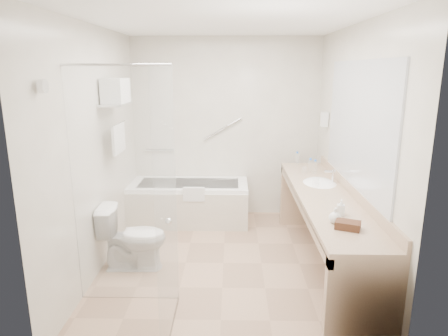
{
  "coord_description": "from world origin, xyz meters",
  "views": [
    {
      "loc": [
        0.09,
        -3.99,
        2.07
      ],
      "look_at": [
        0.0,
        0.3,
        1.0
      ],
      "focal_mm": 32.0,
      "sensor_mm": 36.0,
      "label": 1
    }
  ],
  "objects_px": {
    "vanity_counter": "(324,213)",
    "toilet": "(133,238)",
    "water_bottle_left": "(297,159)",
    "amenity_basket": "(348,225)",
    "bathtub": "(189,202)"
  },
  "relations": [
    {
      "from": "vanity_counter",
      "to": "toilet",
      "type": "xyz_separation_m",
      "value": [
        -1.97,
        0.04,
        -0.3
      ]
    },
    {
      "from": "toilet",
      "to": "water_bottle_left",
      "type": "xyz_separation_m",
      "value": [
        1.89,
        1.21,
        0.59
      ]
    },
    {
      "from": "amenity_basket",
      "to": "toilet",
      "type": "bearing_deg",
      "value": 154.12
    },
    {
      "from": "bathtub",
      "to": "vanity_counter",
      "type": "relative_size",
      "value": 0.59
    },
    {
      "from": "toilet",
      "to": "amenity_basket",
      "type": "distance_m",
      "value": 2.23
    },
    {
      "from": "vanity_counter",
      "to": "toilet",
      "type": "bearing_deg",
      "value": 178.78
    },
    {
      "from": "amenity_basket",
      "to": "vanity_counter",
      "type": "bearing_deg",
      "value": 88.29
    },
    {
      "from": "vanity_counter",
      "to": "amenity_basket",
      "type": "distance_m",
      "value": 0.93
    },
    {
      "from": "water_bottle_left",
      "to": "vanity_counter",
      "type": "bearing_deg",
      "value": -86.01
    },
    {
      "from": "bathtub",
      "to": "water_bottle_left",
      "type": "distance_m",
      "value": 1.58
    },
    {
      "from": "vanity_counter",
      "to": "toilet",
      "type": "height_order",
      "value": "vanity_counter"
    },
    {
      "from": "amenity_basket",
      "to": "water_bottle_left",
      "type": "bearing_deg",
      "value": 91.6
    },
    {
      "from": "bathtub",
      "to": "toilet",
      "type": "height_order",
      "value": "toilet"
    },
    {
      "from": "vanity_counter",
      "to": "water_bottle_left",
      "type": "distance_m",
      "value": 1.29
    },
    {
      "from": "bathtub",
      "to": "amenity_basket",
      "type": "bearing_deg",
      "value": -56.85
    }
  ]
}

